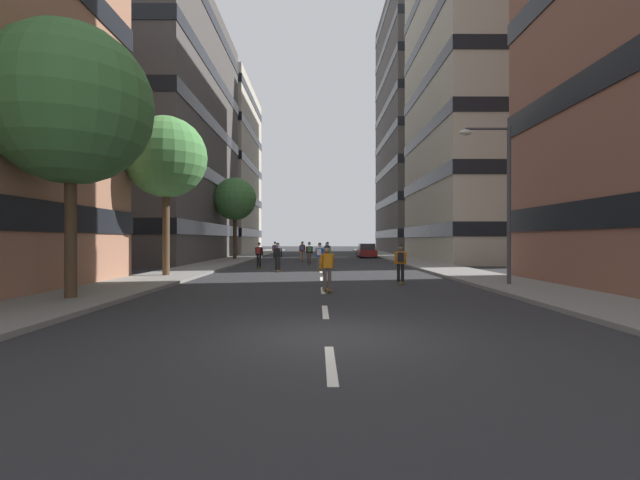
% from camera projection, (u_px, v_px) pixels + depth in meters
% --- Properties ---
extents(ground_plane, '(174.88, 174.88, 0.00)m').
position_uv_depth(ground_plane, '(320.00, 262.00, 38.10)').
color(ground_plane, '#28282B').
extents(sidewalk_left, '(3.40, 80.15, 0.14)m').
position_uv_depth(sidewalk_left, '(235.00, 259.00, 41.70)').
color(sidewalk_left, gray).
rests_on(sidewalk_left, ground_plane).
extents(sidewalk_right, '(3.40, 80.15, 0.14)m').
position_uv_depth(sidewalk_right, '(404.00, 259.00, 41.79)').
color(sidewalk_right, gray).
rests_on(sidewalk_right, ground_plane).
extents(lane_markings, '(0.16, 67.20, 0.01)m').
position_uv_depth(lane_markings, '(320.00, 261.00, 39.46)').
color(lane_markings, silver).
rests_on(lane_markings, ground_plane).
extents(building_left_mid, '(15.48, 22.89, 24.06)m').
position_uv_depth(building_left_mid, '(133.00, 131.00, 40.84)').
color(building_left_mid, '#4C4744').
rests_on(building_left_mid, ground_plane).
extents(building_left_far, '(15.48, 19.44, 24.21)m').
position_uv_depth(building_left_far, '(201.00, 170.00, 64.38)').
color(building_left_far, '#BCB29E').
rests_on(building_left_far, ground_plane).
extents(building_right_mid, '(15.48, 17.92, 32.02)m').
position_uv_depth(building_right_mid, '(506.00, 89.00, 41.03)').
color(building_right_mid, '#B2A893').
rests_on(building_right_mid, ground_plane).
extents(building_right_far, '(15.48, 20.97, 37.00)m').
position_uv_depth(building_right_far, '(437.00, 127.00, 64.57)').
color(building_right_far, '#4C4744').
rests_on(building_right_far, ground_plane).
extents(parked_car_near, '(1.82, 4.40, 1.52)m').
position_uv_depth(parked_car_near, '(367.00, 251.00, 47.66)').
color(parked_car_near, maroon).
rests_on(parked_car_near, ground_plane).
extents(street_tree_near, '(4.02, 4.02, 7.68)m').
position_uv_depth(street_tree_near, '(235.00, 199.00, 41.38)').
color(street_tree_near, '#4C3823').
rests_on(street_tree_near, sidewalk_left).
extents(street_tree_mid, '(4.17, 4.17, 8.17)m').
position_uv_depth(street_tree_mid, '(166.00, 158.00, 22.59)').
color(street_tree_mid, '#4C3823').
rests_on(street_tree_mid, sidewalk_left).
extents(street_tree_far, '(5.04, 5.04, 8.63)m').
position_uv_depth(street_tree_far, '(71.00, 105.00, 13.86)').
color(street_tree_far, '#4C3823').
rests_on(street_tree_far, sidewalk_left).
extents(streetlamp_right, '(2.13, 0.30, 6.50)m').
position_uv_depth(streetlamp_right, '(500.00, 187.00, 18.06)').
color(streetlamp_right, '#3F3F44').
rests_on(streetlamp_right, sidewalk_right).
extents(skater_0, '(0.56, 0.92, 1.78)m').
position_uv_depth(skater_0, '(401.00, 261.00, 19.42)').
color(skater_0, brown).
rests_on(skater_0, ground_plane).
extents(skater_1, '(0.57, 0.92, 1.78)m').
position_uv_depth(skater_1, '(320.00, 255.00, 27.57)').
color(skater_1, brown).
rests_on(skater_1, ground_plane).
extents(skater_2, '(0.56, 0.92, 1.78)m').
position_uv_depth(skater_2, '(275.00, 249.00, 42.29)').
color(skater_2, brown).
rests_on(skater_2, ground_plane).
extents(skater_3, '(0.55, 0.92, 1.78)m').
position_uv_depth(skater_3, '(259.00, 253.00, 30.23)').
color(skater_3, brown).
rests_on(skater_3, ground_plane).
extents(skater_4, '(0.54, 0.91, 1.78)m').
position_uv_depth(skater_4, '(309.00, 252.00, 34.74)').
color(skater_4, brown).
rests_on(skater_4, ground_plane).
extents(skater_5, '(0.55, 0.91, 1.78)m').
position_uv_depth(skater_5, '(278.00, 256.00, 26.74)').
color(skater_5, brown).
rests_on(skater_5, ground_plane).
extents(skater_6, '(0.55, 0.91, 1.78)m').
position_uv_depth(skater_6, '(327.00, 253.00, 30.50)').
color(skater_6, brown).
rests_on(skater_6, ground_plane).
extents(skater_7, '(0.55, 0.91, 1.78)m').
position_uv_depth(skater_7, '(328.00, 250.00, 37.96)').
color(skater_7, brown).
rests_on(skater_7, ground_plane).
extents(skater_8, '(0.55, 0.92, 1.78)m').
position_uv_depth(skater_8, '(302.00, 250.00, 39.90)').
color(skater_8, brown).
rests_on(skater_8, ground_plane).
extents(skater_9, '(0.57, 0.92, 1.78)m').
position_uv_depth(skater_9, '(303.00, 249.00, 45.87)').
color(skater_9, brown).
rests_on(skater_9, ground_plane).
extents(skater_10, '(0.57, 0.92, 1.78)m').
position_uv_depth(skater_10, '(327.00, 266.00, 16.56)').
color(skater_10, brown).
rests_on(skater_10, ground_plane).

